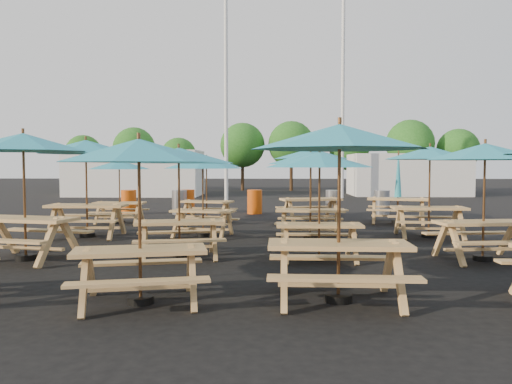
{
  "coord_description": "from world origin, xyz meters",
  "views": [
    {
      "loc": [
        0.45,
        -12.83,
        1.85
      ],
      "look_at": [
        0.0,
        1.5,
        1.1
      ],
      "focal_mm": 35.0,
      "sensor_mm": 36.0,
      "label": 1
    }
  ],
  "objects_px": {
    "picnic_unit_9": "(320,165)",
    "waste_bin_2": "(187,201)",
    "picnic_unit_3": "(119,168)",
    "picnic_unit_2": "(86,152)",
    "picnic_unit_10": "(311,162)",
    "picnic_unit_15": "(398,192)",
    "picnic_unit_8": "(340,145)",
    "waste_bin_0": "(129,202)",
    "waste_bin_1": "(179,202)",
    "picnic_unit_7": "(206,165)",
    "picnic_unit_1": "(23,148)",
    "waste_bin_3": "(255,202)",
    "picnic_unit_4": "(139,158)",
    "waste_bin_4": "(333,202)",
    "picnic_unit_6": "(203,167)",
    "waste_bin_5": "(382,202)",
    "picnic_unit_14": "(430,157)",
    "picnic_unit_11": "(311,157)",
    "picnic_unit_5": "(179,161)",
    "picnic_unit_13": "(485,157)"
  },
  "relations": [
    {
      "from": "picnic_unit_9",
      "to": "waste_bin_2",
      "type": "distance_m",
      "value": 10.55
    },
    {
      "from": "picnic_unit_3",
      "to": "waste_bin_2",
      "type": "distance_m",
      "value": 4.05
    },
    {
      "from": "picnic_unit_2",
      "to": "picnic_unit_9",
      "type": "xyz_separation_m",
      "value": [
        5.73,
        -2.97,
        -0.35
      ]
    },
    {
      "from": "picnic_unit_10",
      "to": "picnic_unit_15",
      "type": "bearing_deg",
      "value": 52.24
    },
    {
      "from": "picnic_unit_8",
      "to": "waste_bin_0",
      "type": "relative_size",
      "value": 2.64
    },
    {
      "from": "waste_bin_1",
      "to": "waste_bin_2",
      "type": "distance_m",
      "value": 0.46
    },
    {
      "from": "picnic_unit_2",
      "to": "picnic_unit_9",
      "type": "distance_m",
      "value": 6.47
    },
    {
      "from": "picnic_unit_3",
      "to": "picnic_unit_7",
      "type": "xyz_separation_m",
      "value": [
        2.79,
        0.2,
        0.09
      ]
    },
    {
      "from": "picnic_unit_1",
      "to": "waste_bin_0",
      "type": "distance_m",
      "value": 9.53
    },
    {
      "from": "picnic_unit_3",
      "to": "waste_bin_3",
      "type": "relative_size",
      "value": 2.21
    },
    {
      "from": "picnic_unit_4",
      "to": "picnic_unit_8",
      "type": "height_order",
      "value": "picnic_unit_8"
    },
    {
      "from": "picnic_unit_2",
      "to": "picnic_unit_15",
      "type": "bearing_deg",
      "value": 19.95
    },
    {
      "from": "picnic_unit_2",
      "to": "waste_bin_4",
      "type": "relative_size",
      "value": 2.75
    },
    {
      "from": "picnic_unit_8",
      "to": "picnic_unit_6",
      "type": "bearing_deg",
      "value": 114.84
    },
    {
      "from": "picnic_unit_15",
      "to": "waste_bin_1",
      "type": "bearing_deg",
      "value": 172.7
    },
    {
      "from": "picnic_unit_8",
      "to": "waste_bin_3",
      "type": "bearing_deg",
      "value": 98.38
    },
    {
      "from": "picnic_unit_6",
      "to": "waste_bin_5",
      "type": "distance_m",
      "value": 8.63
    },
    {
      "from": "picnic_unit_8",
      "to": "waste_bin_1",
      "type": "relative_size",
      "value": 2.64
    },
    {
      "from": "picnic_unit_8",
      "to": "picnic_unit_14",
      "type": "relative_size",
      "value": 0.99
    },
    {
      "from": "picnic_unit_11",
      "to": "waste_bin_5",
      "type": "bearing_deg",
      "value": 31.4
    },
    {
      "from": "waste_bin_0",
      "to": "waste_bin_1",
      "type": "bearing_deg",
      "value": 0.5
    },
    {
      "from": "picnic_unit_5",
      "to": "picnic_unit_6",
      "type": "xyz_separation_m",
      "value": [
        0.06,
        3.01,
        -0.12
      ]
    },
    {
      "from": "picnic_unit_13",
      "to": "waste_bin_5",
      "type": "relative_size",
      "value": 2.74
    },
    {
      "from": "picnic_unit_7",
      "to": "waste_bin_3",
      "type": "height_order",
      "value": "picnic_unit_7"
    },
    {
      "from": "picnic_unit_14",
      "to": "picnic_unit_15",
      "type": "xyz_separation_m",
      "value": [
        -0.01,
        3.16,
        -1.07
      ]
    },
    {
      "from": "picnic_unit_3",
      "to": "picnic_unit_4",
      "type": "relative_size",
      "value": 0.78
    },
    {
      "from": "picnic_unit_13",
      "to": "picnic_unit_11",
      "type": "bearing_deg",
      "value": 107.95
    },
    {
      "from": "picnic_unit_5",
      "to": "picnic_unit_13",
      "type": "height_order",
      "value": "picnic_unit_13"
    },
    {
      "from": "picnic_unit_6",
      "to": "waste_bin_1",
      "type": "bearing_deg",
      "value": 116.19
    },
    {
      "from": "picnic_unit_6",
      "to": "picnic_unit_11",
      "type": "xyz_separation_m",
      "value": [
        3.05,
        3.06,
        0.3
      ]
    },
    {
      "from": "picnic_unit_4",
      "to": "picnic_unit_5",
      "type": "distance_m",
      "value": 3.35
    },
    {
      "from": "picnic_unit_13",
      "to": "picnic_unit_14",
      "type": "xyz_separation_m",
      "value": [
        -0.06,
        3.17,
        0.05
      ]
    },
    {
      "from": "picnic_unit_7",
      "to": "picnic_unit_13",
      "type": "height_order",
      "value": "picnic_unit_13"
    },
    {
      "from": "picnic_unit_6",
      "to": "picnic_unit_15",
      "type": "xyz_separation_m",
      "value": [
        5.86,
        3.21,
        -0.83
      ]
    },
    {
      "from": "picnic_unit_2",
      "to": "waste_bin_2",
      "type": "relative_size",
      "value": 2.75
    },
    {
      "from": "picnic_unit_6",
      "to": "waste_bin_2",
      "type": "height_order",
      "value": "picnic_unit_6"
    },
    {
      "from": "picnic_unit_4",
      "to": "picnic_unit_14",
      "type": "relative_size",
      "value": 1.06
    },
    {
      "from": "picnic_unit_3",
      "to": "waste_bin_0",
      "type": "xyz_separation_m",
      "value": [
        -0.59,
        3.06,
        -1.33
      ]
    },
    {
      "from": "picnic_unit_5",
      "to": "picnic_unit_11",
      "type": "bearing_deg",
      "value": 51.59
    },
    {
      "from": "picnic_unit_14",
      "to": "picnic_unit_15",
      "type": "height_order",
      "value": "picnic_unit_15"
    },
    {
      "from": "picnic_unit_13",
      "to": "picnic_unit_14",
      "type": "bearing_deg",
      "value": 84.06
    },
    {
      "from": "picnic_unit_1",
      "to": "picnic_unit_13",
      "type": "xyz_separation_m",
      "value": [
        8.97,
        0.24,
        -0.18
      ]
    },
    {
      "from": "picnic_unit_6",
      "to": "picnic_unit_14",
      "type": "xyz_separation_m",
      "value": [
        5.87,
        0.05,
        0.24
      ]
    },
    {
      "from": "waste_bin_0",
      "to": "picnic_unit_11",
      "type": "bearing_deg",
      "value": -23.46
    },
    {
      "from": "picnic_unit_5",
      "to": "picnic_unit_7",
      "type": "bearing_deg",
      "value": 81.09
    },
    {
      "from": "waste_bin_0",
      "to": "waste_bin_2",
      "type": "height_order",
      "value": "same"
    },
    {
      "from": "picnic_unit_5",
      "to": "waste_bin_0",
      "type": "bearing_deg",
      "value": 100.7
    },
    {
      "from": "picnic_unit_11",
      "to": "waste_bin_2",
      "type": "height_order",
      "value": "picnic_unit_11"
    },
    {
      "from": "waste_bin_0",
      "to": "picnic_unit_14",
      "type": "bearing_deg",
      "value": -31.82
    },
    {
      "from": "picnic_unit_15",
      "to": "waste_bin_5",
      "type": "xyz_separation_m",
      "value": [
        0.12,
        2.86,
        -0.54
      ]
    }
  ]
}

